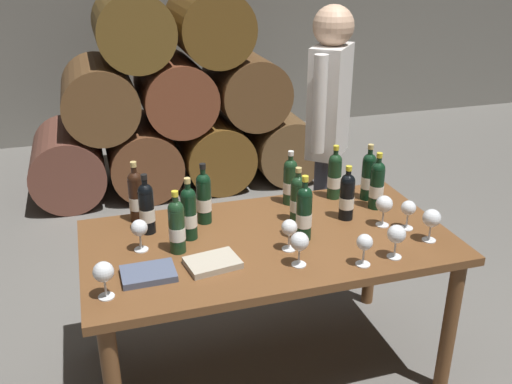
{
  "coord_description": "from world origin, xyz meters",
  "views": [
    {
      "loc": [
        -0.74,
        -2.23,
        2.02
      ],
      "look_at": [
        0.0,
        0.2,
        0.91
      ],
      "focal_mm": 40.09,
      "sensor_mm": 36.0,
      "label": 1
    }
  ],
  "objects_px": {
    "leather_ledger": "(213,263)",
    "sommelier_presenting": "(328,123)",
    "wine_glass_3": "(289,229)",
    "tasting_notebook": "(148,274)",
    "wine_bottle_2": "(335,175)",
    "wine_glass_4": "(396,235)",
    "wine_bottle_1": "(177,225)",
    "wine_glass_2": "(299,242)",
    "wine_bottle_5": "(147,208)",
    "wine_bottle_7": "(136,196)",
    "wine_bottle_8": "(290,181)",
    "wine_glass_5": "(139,229)",
    "wine_glass_6": "(432,219)",
    "wine_bottle_9": "(189,213)",
    "wine_bottle_10": "(298,198)",
    "wine_glass_8": "(408,209)",
    "wine_bottle_0": "(377,184)",
    "wine_glass_7": "(104,273)",
    "wine_bottle_3": "(304,212)",
    "wine_bottle_11": "(368,176)",
    "wine_bottle_4": "(204,197)",
    "dining_table": "(268,255)",
    "wine_bottle_6": "(347,196)",
    "wine_glass_1": "(365,244)",
    "wine_glass_0": "(384,205)"
  },
  "relations": [
    {
      "from": "wine_bottle_4",
      "to": "wine_bottle_10",
      "type": "height_order",
      "value": "wine_bottle_4"
    },
    {
      "from": "wine_bottle_8",
      "to": "wine_glass_2",
      "type": "xyz_separation_m",
      "value": [
        -0.18,
        -0.6,
        -0.02
      ]
    },
    {
      "from": "wine_bottle_11",
      "to": "wine_glass_4",
      "type": "distance_m",
      "value": 0.62
    },
    {
      "from": "wine_bottle_8",
      "to": "wine_bottle_10",
      "type": "height_order",
      "value": "wine_bottle_8"
    },
    {
      "from": "dining_table",
      "to": "sommelier_presenting",
      "type": "bearing_deg",
      "value": 50.67
    },
    {
      "from": "wine_glass_4",
      "to": "wine_glass_1",
      "type": "bearing_deg",
      "value": -173.83
    },
    {
      "from": "wine_bottle_5",
      "to": "wine_glass_0",
      "type": "xyz_separation_m",
      "value": [
        1.09,
        -0.26,
        -0.02
      ]
    },
    {
      "from": "wine_bottle_4",
      "to": "wine_glass_8",
      "type": "distance_m",
      "value": 0.98
    },
    {
      "from": "wine_glass_4",
      "to": "wine_glass_5",
      "type": "height_order",
      "value": "wine_glass_4"
    },
    {
      "from": "dining_table",
      "to": "leather_ledger",
      "type": "height_order",
      "value": "leather_ledger"
    },
    {
      "from": "wine_bottle_8",
      "to": "wine_bottle_9",
      "type": "height_order",
      "value": "wine_bottle_9"
    },
    {
      "from": "wine_bottle_9",
      "to": "wine_bottle_10",
      "type": "height_order",
      "value": "wine_bottle_9"
    },
    {
      "from": "wine_bottle_2",
      "to": "wine_bottle_6",
      "type": "xyz_separation_m",
      "value": [
        -0.05,
        -0.25,
        -0.01
      ]
    },
    {
      "from": "wine_glass_3",
      "to": "tasting_notebook",
      "type": "distance_m",
      "value": 0.64
    },
    {
      "from": "wine_bottle_11",
      "to": "wine_glass_3",
      "type": "bearing_deg",
      "value": -145.95
    },
    {
      "from": "wine_glass_8",
      "to": "wine_glass_3",
      "type": "bearing_deg",
      "value": -177.55
    },
    {
      "from": "wine_glass_5",
      "to": "wine_glass_6",
      "type": "distance_m",
      "value": 1.31
    },
    {
      "from": "sommelier_presenting",
      "to": "dining_table",
      "type": "bearing_deg",
      "value": -129.33
    },
    {
      "from": "dining_table",
      "to": "wine_bottle_9",
      "type": "bearing_deg",
      "value": 162.67
    },
    {
      "from": "dining_table",
      "to": "wine_glass_4",
      "type": "height_order",
      "value": "wine_glass_4"
    },
    {
      "from": "wine_bottle_0",
      "to": "wine_glass_7",
      "type": "xyz_separation_m",
      "value": [
        -1.38,
        -0.43,
        -0.02
      ]
    },
    {
      "from": "tasting_notebook",
      "to": "wine_glass_3",
      "type": "bearing_deg",
      "value": 3.12
    },
    {
      "from": "wine_bottle_10",
      "to": "tasting_notebook",
      "type": "relative_size",
      "value": 1.29
    },
    {
      "from": "wine_glass_3",
      "to": "wine_bottle_11",
      "type": "bearing_deg",
      "value": 34.05
    },
    {
      "from": "wine_bottle_0",
      "to": "wine_bottle_2",
      "type": "bearing_deg",
      "value": 130.34
    },
    {
      "from": "wine_bottle_10",
      "to": "wine_glass_1",
      "type": "height_order",
      "value": "wine_bottle_10"
    },
    {
      "from": "wine_bottle_0",
      "to": "wine_bottle_4",
      "type": "relative_size",
      "value": 0.98
    },
    {
      "from": "wine_glass_5",
      "to": "leather_ledger",
      "type": "bearing_deg",
      "value": -39.22
    },
    {
      "from": "wine_bottle_11",
      "to": "tasting_notebook",
      "type": "height_order",
      "value": "wine_bottle_11"
    },
    {
      "from": "wine_glass_8",
      "to": "wine_glass_7",
      "type": "bearing_deg",
      "value": -173.07
    },
    {
      "from": "sommelier_presenting",
      "to": "wine_bottle_11",
      "type": "bearing_deg",
      "value": -86.77
    },
    {
      "from": "wine_bottle_2",
      "to": "wine_glass_4",
      "type": "height_order",
      "value": "wine_bottle_2"
    },
    {
      "from": "wine_bottle_3",
      "to": "wine_bottle_11",
      "type": "distance_m",
      "value": 0.59
    },
    {
      "from": "wine_bottle_1",
      "to": "wine_glass_5",
      "type": "bearing_deg",
      "value": 160.51
    },
    {
      "from": "wine_bottle_8",
      "to": "wine_glass_7",
      "type": "height_order",
      "value": "wine_bottle_8"
    },
    {
      "from": "dining_table",
      "to": "wine_glass_6",
      "type": "bearing_deg",
      "value": -18.93
    },
    {
      "from": "wine_bottle_10",
      "to": "tasting_notebook",
      "type": "height_order",
      "value": "wine_bottle_10"
    },
    {
      "from": "wine_bottle_4",
      "to": "wine_bottle_7",
      "type": "bearing_deg",
      "value": 160.75
    },
    {
      "from": "wine_bottle_1",
      "to": "wine_bottle_4",
      "type": "bearing_deg",
      "value": 54.7
    },
    {
      "from": "wine_glass_7",
      "to": "tasting_notebook",
      "type": "distance_m",
      "value": 0.22
    },
    {
      "from": "wine_bottle_0",
      "to": "wine_bottle_1",
      "type": "bearing_deg",
      "value": -171.84
    },
    {
      "from": "wine_bottle_1",
      "to": "wine_glass_2",
      "type": "height_order",
      "value": "wine_bottle_1"
    },
    {
      "from": "wine_glass_3",
      "to": "leather_ledger",
      "type": "bearing_deg",
      "value": -174.16
    },
    {
      "from": "wine_bottle_7",
      "to": "wine_glass_4",
      "type": "height_order",
      "value": "wine_bottle_7"
    },
    {
      "from": "wine_bottle_7",
      "to": "wine_bottle_8",
      "type": "relative_size",
      "value": 1.07
    },
    {
      "from": "wine_bottle_1",
      "to": "sommelier_presenting",
      "type": "xyz_separation_m",
      "value": [
        1.04,
        0.75,
        0.16
      ]
    },
    {
      "from": "leather_ledger",
      "to": "sommelier_presenting",
      "type": "distance_m",
      "value": 1.33
    },
    {
      "from": "wine_bottle_2",
      "to": "wine_bottle_5",
      "type": "relative_size",
      "value": 1.0
    },
    {
      "from": "wine_bottle_9",
      "to": "wine_glass_5",
      "type": "height_order",
      "value": "wine_bottle_9"
    },
    {
      "from": "wine_bottle_6",
      "to": "wine_glass_2",
      "type": "xyz_separation_m",
      "value": [
        -0.38,
        -0.35,
        -0.01
      ]
    }
  ]
}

